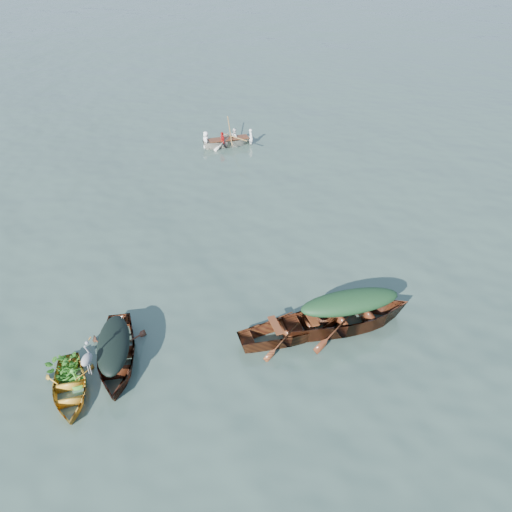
% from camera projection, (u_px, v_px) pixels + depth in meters
% --- Properties ---
extents(ground, '(140.00, 140.00, 0.00)m').
position_uv_depth(ground, '(251.00, 311.00, 14.45)').
color(ground, '#3A5146').
rests_on(ground, ground).
extents(yellow_dinghy, '(2.38, 2.98, 0.71)m').
position_uv_depth(yellow_dinghy, '(71.00, 394.00, 11.97)').
color(yellow_dinghy, orange).
rests_on(yellow_dinghy, ground).
extents(dark_covered_boat, '(2.75, 4.15, 0.99)m').
position_uv_depth(dark_covered_boat, '(118.00, 363.00, 12.79)').
color(dark_covered_boat, '#4C1F11').
rests_on(dark_covered_boat, ground).
extents(green_tarp_boat, '(5.26, 3.71, 1.23)m').
position_uv_depth(green_tarp_boat, '(347.00, 327.00, 13.91)').
color(green_tarp_boat, '#542013').
rests_on(green_tarp_boat, ground).
extents(open_wooden_boat, '(4.27, 3.22, 0.96)m').
position_uv_depth(open_wooden_boat, '(292.00, 337.00, 13.57)').
color(open_wooden_boat, brown).
rests_on(open_wooden_boat, ground).
extents(rowed_boat, '(3.62, 2.64, 0.80)m').
position_uv_depth(rowed_boat, '(229.00, 146.00, 24.61)').
color(rowed_boat, silver).
rests_on(rowed_boat, ground).
extents(dark_tarp_cover, '(1.51, 2.28, 0.40)m').
position_uv_depth(dark_tarp_cover, '(113.00, 344.00, 12.39)').
color(dark_tarp_cover, black).
rests_on(dark_tarp_cover, dark_covered_boat).
extents(green_tarp_cover, '(2.89, 2.04, 0.52)m').
position_uv_depth(green_tarp_cover, '(350.00, 303.00, 13.40)').
color(green_tarp_cover, '#16371B').
rests_on(green_tarp_cover, green_tarp_boat).
extents(thwart_benches, '(2.20, 1.72, 0.04)m').
position_uv_depth(thwart_benches, '(293.00, 323.00, 13.28)').
color(thwart_benches, '#562914').
rests_on(thwart_benches, open_wooden_boat).
extents(heron, '(0.44, 0.49, 0.92)m').
position_uv_depth(heron, '(88.00, 363.00, 11.68)').
color(heron, gray).
rests_on(heron, yellow_dinghy).
extents(dinghy_weeds, '(1.05, 1.13, 0.60)m').
position_uv_depth(dinghy_weeds, '(66.00, 358.00, 12.04)').
color(dinghy_weeds, '#2D731E').
rests_on(dinghy_weeds, yellow_dinghy).
extents(rowers, '(2.64, 2.04, 0.76)m').
position_uv_depth(rowers, '(228.00, 130.00, 24.17)').
color(rowers, white).
rests_on(rowers, rowed_boat).
extents(oars, '(1.78, 2.57, 0.06)m').
position_uv_depth(oars, '(229.00, 137.00, 24.36)').
color(oars, olive).
rests_on(oars, rowed_boat).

